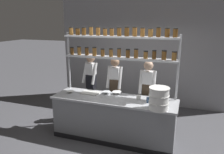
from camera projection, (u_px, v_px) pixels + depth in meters
ground_plane at (114, 138)px, 4.80m from camera, size 40.00×40.00×0.00m
back_wall at (139, 52)px, 6.55m from camera, size 5.02×0.12×3.17m
prep_counter at (114, 118)px, 4.68m from camera, size 2.62×0.76×0.92m
spice_shelf_unit at (120, 48)px, 4.61m from camera, size 2.50×0.28×2.38m
chef_left at (91, 82)px, 5.56m from camera, size 0.40×0.32×1.70m
chef_center at (115, 86)px, 5.26m from camera, size 0.37×0.30×1.66m
chef_right at (147, 92)px, 4.89m from camera, size 0.37×0.29×1.65m
container_stack at (159, 98)px, 3.95m from camera, size 0.37×0.37×0.42m
cutting_board at (90, 93)px, 4.87m from camera, size 0.40×0.26×0.02m
prep_bowl_near_left at (70, 92)px, 4.89m from camera, size 0.16×0.16×0.05m
prep_bowl_center_front at (106, 93)px, 4.84m from camera, size 0.19×0.19×0.05m
prep_bowl_center_back at (117, 93)px, 4.81m from camera, size 0.21×0.21×0.06m
serving_cup_front at (139, 97)px, 4.49m from camera, size 0.09×0.09×0.09m
serving_cup_by_board at (148, 100)px, 4.32m from camera, size 0.09×0.09×0.11m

